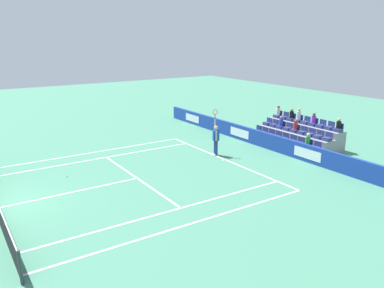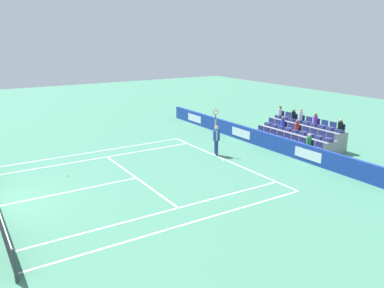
{
  "view_description": "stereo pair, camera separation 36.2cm",
  "coord_description": "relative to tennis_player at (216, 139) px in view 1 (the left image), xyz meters",
  "views": [
    {
      "loc": [
        -16.47,
        1.18,
        6.77
      ],
      "look_at": [
        0.5,
        -9.98,
        1.1
      ],
      "focal_mm": 36.11,
      "sensor_mm": 36.0,
      "label": 1
    },
    {
      "loc": [
        -16.66,
        0.87,
        6.77
      ],
      "look_at": [
        0.5,
        -9.98,
        1.1
      ],
      "focal_mm": 36.11,
      "sensor_mm": 36.0,
      "label": 2
    }
  ],
  "objects": [
    {
      "name": "line_singles_sideline_right",
      "position": [
        -5.11,
        6.03,
        -0.99
      ],
      "size": [
        0.1,
        11.89,
        0.01
      ],
      "primitive_type": "cube",
      "color": "white",
      "rests_on": "ground"
    },
    {
      "name": "line_centre_mark",
      "position": [
        -1.0,
        0.19,
        -0.99
      ],
      "size": [
        0.1,
        0.2,
        0.01
      ],
      "primitive_type": "cube",
      "color": "white",
      "rests_on": "ground"
    },
    {
      "name": "line_doubles_sideline_left",
      "position": [
        4.49,
        6.03,
        -0.99
      ],
      "size": [
        0.1,
        11.89,
        0.01
      ],
      "primitive_type": "cube",
      "color": "white",
      "rests_on": "ground"
    },
    {
      "name": "line_doubles_sideline_right",
      "position": [
        -6.48,
        6.03,
        -0.99
      ],
      "size": [
        0.1,
        11.89,
        0.01
      ],
      "primitive_type": "cube",
      "color": "white",
      "rests_on": "ground"
    },
    {
      "name": "tennis_player",
      "position": [
        0.0,
        0.0,
        0.0
      ],
      "size": [
        0.51,
        0.43,
        2.85
      ],
      "color": "navy",
      "rests_on": "ground"
    },
    {
      "name": "loose_tennis_ball",
      "position": [
        1.09,
        8.42,
        -0.96
      ],
      "size": [
        0.07,
        0.07,
        0.07
      ],
      "primitive_type": "sphere",
      "color": "#D1E533",
      "rests_on": "ground"
    },
    {
      "name": "line_centre_service",
      "position": [
        -1.0,
        8.78,
        -0.99
      ],
      "size": [
        0.1,
        6.4,
        0.01
      ],
      "primitive_type": "cube",
      "color": "white",
      "rests_on": "ground"
    },
    {
      "name": "sponsor_barrier",
      "position": [
        -1.0,
        -3.52,
        -0.5
      ],
      "size": [
        23.22,
        0.22,
        0.98
      ],
      "color": "#193899",
      "rests_on": "ground"
    },
    {
      "name": "line_singles_sideline_left",
      "position": [
        3.12,
        6.03,
        -0.99
      ],
      "size": [
        0.1,
        11.89,
        0.01
      ],
      "primitive_type": "cube",
      "color": "white",
      "rests_on": "ground"
    },
    {
      "name": "line_baseline",
      "position": [
        -1.0,
        0.09,
        -0.99
      ],
      "size": [
        10.97,
        0.1,
        0.01
      ],
      "primitive_type": "cube",
      "color": "white",
      "rests_on": "ground"
    },
    {
      "name": "line_service",
      "position": [
        -1.0,
        5.58,
        -0.99
      ],
      "size": [
        8.23,
        0.1,
        0.01
      ],
      "primitive_type": "cube",
      "color": "white",
      "rests_on": "ground"
    },
    {
      "name": "stadium_stand",
      "position": [
        -1.0,
        -5.85,
        -0.44
      ],
      "size": [
        5.58,
        2.85,
        2.21
      ],
      "color": "gray",
      "rests_on": "ground"
    }
  ]
}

